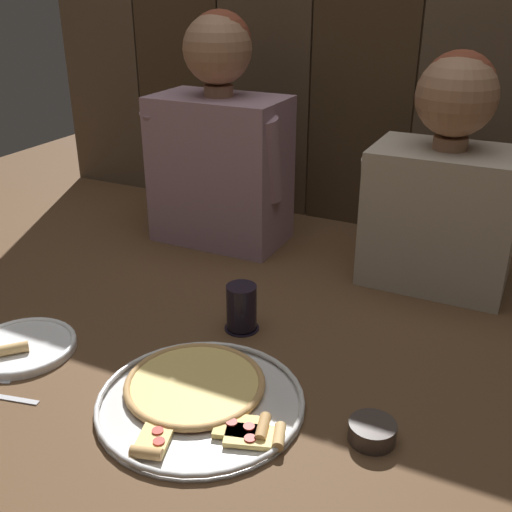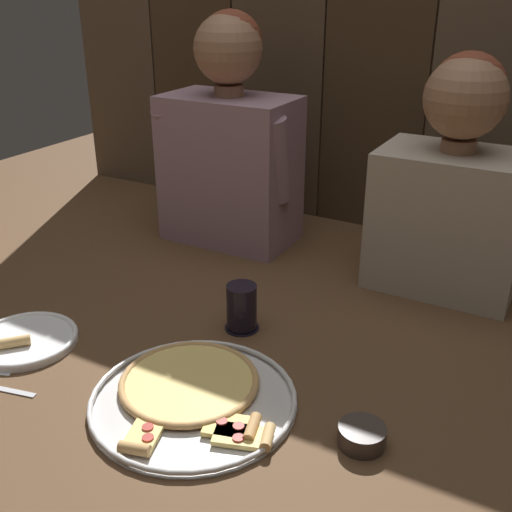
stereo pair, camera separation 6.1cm
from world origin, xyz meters
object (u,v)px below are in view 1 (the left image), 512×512
Objects in this scene: dipping_bowl at (372,431)px; diner_left at (220,142)px; drinking_glass at (242,308)px; dinner_plate at (22,347)px; diner_right at (445,184)px; pizza_tray at (200,396)px.

diner_left is at bearing 134.89° from dipping_bowl.
diner_left is at bearing 123.82° from drinking_glass.
dipping_bowl is at bearing 4.51° from dinner_plate.
dipping_bowl is at bearing -45.11° from diner_left.
dinner_plate is 1.03m from diner_right.
dinner_plate is 2.71× the size of dipping_bowl.
diner_right is at bearing 45.34° from dinner_plate.
dinner_plate is at bearing -134.66° from diner_right.
drinking_glass is at bearing 36.88° from dinner_plate.
diner_right is at bearing 0.04° from diner_left.
dinner_plate reaches higher than pizza_tray.
pizza_tray is 3.59× the size of drinking_glass.
diner_left is (-0.29, 0.43, 0.24)m from drinking_glass.
diner_right is (0.70, 0.71, 0.25)m from dinner_plate.
drinking_glass is at bearing 100.02° from pizza_tray.
dinner_plate is at bearing -175.49° from dipping_bowl.
diner_right reaches higher than dinner_plate.
pizza_tray is 0.32m from dipping_bowl.
drinking_glass is (-0.05, 0.26, 0.04)m from pizza_tray.
dipping_bowl is (0.36, -0.22, -0.03)m from drinking_glass.
diner_left reaches higher than dipping_bowl.
diner_right is (0.62, 0.00, -0.03)m from diner_left.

